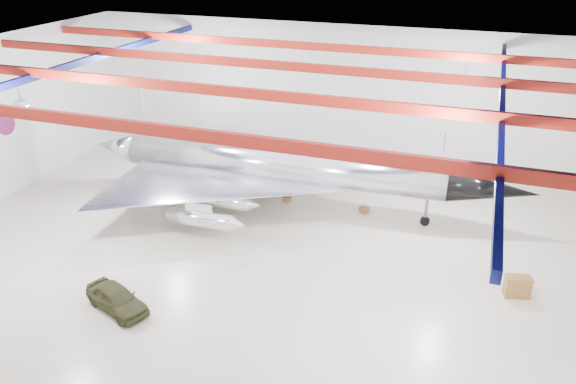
% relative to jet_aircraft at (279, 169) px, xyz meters
% --- Properties ---
extents(floor, '(40.00, 40.00, 0.00)m').
position_rel_jet_aircraft_xyz_m(floor, '(1.06, -5.89, -2.72)').
color(floor, '#BDB196').
rests_on(floor, ground).
extents(wall_back, '(40.00, 0.00, 40.00)m').
position_rel_jet_aircraft_xyz_m(wall_back, '(1.06, 9.11, 2.78)').
color(wall_back, silver).
rests_on(wall_back, floor).
extents(ceiling, '(40.00, 40.00, 0.00)m').
position_rel_jet_aircraft_xyz_m(ceiling, '(1.06, -5.89, 8.28)').
color(ceiling, '#0A0F38').
rests_on(ceiling, wall_back).
extents(ceiling_structure, '(39.50, 29.50, 1.08)m').
position_rel_jet_aircraft_xyz_m(ceiling_structure, '(1.06, -5.89, 7.60)').
color(ceiling_structure, maroon).
rests_on(ceiling_structure, ceiling).
extents(wall_roundel, '(0.10, 1.50, 1.50)m').
position_rel_jet_aircraft_xyz_m(wall_roundel, '(-18.88, -3.89, 2.28)').
color(wall_roundel, '#B21414').
rests_on(wall_roundel, wall_left).
extents(jet_aircraft, '(30.43, 18.22, 8.29)m').
position_rel_jet_aircraft_xyz_m(jet_aircraft, '(0.00, 0.00, 0.00)').
color(jet_aircraft, silver).
rests_on(jet_aircraft, floor).
extents(jeep, '(4.13, 2.83, 1.31)m').
position_rel_jet_aircraft_xyz_m(jeep, '(-3.62, -13.65, -2.07)').
color(jeep, '#333319').
rests_on(jeep, floor).
extents(desk, '(1.41, 0.95, 1.18)m').
position_rel_jet_aircraft_xyz_m(desk, '(15.28, -5.73, -2.13)').
color(desk, brown).
rests_on(desk, floor).
extents(crate_ply, '(0.64, 0.58, 0.37)m').
position_rel_jet_aircraft_xyz_m(crate_ply, '(-6.59, -3.38, -2.54)').
color(crate_ply, olive).
rests_on(crate_ply, floor).
extents(toolbox_red, '(0.48, 0.44, 0.28)m').
position_rel_jet_aircraft_xyz_m(toolbox_red, '(1.26, 2.79, -2.58)').
color(toolbox_red, maroon).
rests_on(toolbox_red, floor).
extents(parts_bin, '(0.72, 0.66, 0.41)m').
position_rel_jet_aircraft_xyz_m(parts_bin, '(5.74, 0.95, -2.52)').
color(parts_bin, olive).
rests_on(parts_bin, floor).
extents(crate_small, '(0.36, 0.31, 0.23)m').
position_rel_jet_aircraft_xyz_m(crate_small, '(-5.92, -0.68, -2.61)').
color(crate_small, '#59595B').
rests_on(crate_small, floor).
extents(oil_barrel, '(0.64, 0.57, 0.38)m').
position_rel_jet_aircraft_xyz_m(oil_barrel, '(0.24, 0.77, -2.53)').
color(oil_barrel, olive).
rests_on(oil_barrel, floor).
extents(spares_box, '(0.43, 0.43, 0.33)m').
position_rel_jet_aircraft_xyz_m(spares_box, '(4.41, 4.97, -2.55)').
color(spares_box, '#59595B').
rests_on(spares_box, floor).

